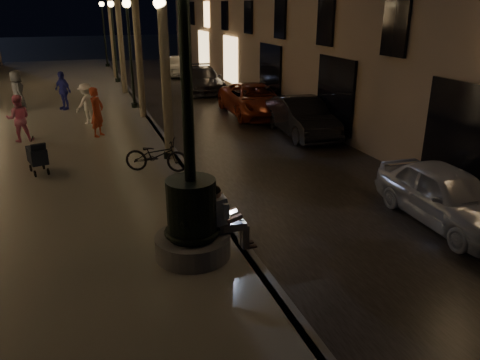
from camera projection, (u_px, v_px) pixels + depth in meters
name	position (u px, v px, depth m)	size (l,w,h in m)	color
ground	(145.00, 116.00, 20.63)	(120.00, 120.00, 0.00)	black
cobble_lane	(210.00, 111.00, 21.55)	(6.00, 45.00, 0.02)	black
promenade	(48.00, 120.00, 19.37)	(8.00, 45.00, 0.20)	slate
curb_strip	(145.00, 114.00, 20.60)	(0.25, 45.00, 0.20)	#59595B
fountain_lamppost	(191.00, 205.00, 8.41)	(1.40, 1.40, 5.21)	#59595B
seated_man_laptop	(224.00, 216.00, 8.70)	(0.96, 0.33, 1.33)	tan
lamp_curb_a	(163.00, 56.00, 13.21)	(0.36, 0.36, 4.81)	black
lamp_curb_b	(129.00, 38.00, 20.29)	(0.36, 0.36, 4.81)	black
lamp_curb_c	(113.00, 30.00, 27.36)	(0.36, 0.36, 4.81)	black
lamp_curb_d	(104.00, 24.00, 34.44)	(0.36, 0.36, 4.81)	black
stroller	(37.00, 155.00, 12.82)	(0.60, 1.03, 1.03)	black
car_front	(447.00, 196.00, 10.30)	(1.52, 3.78, 1.29)	#A9ABB1
car_second	(302.00, 117.00, 17.32)	(1.47, 4.22, 1.39)	black
car_third	(254.00, 100.00, 20.52)	(2.24, 4.86, 1.35)	maroon
car_rear	(203.00, 80.00, 26.10)	(1.91, 4.69, 1.36)	#323137
car_fifth	(178.00, 66.00, 31.98)	(1.38, 3.95, 1.30)	gray
pedestrian_red	(97.00, 112.00, 16.39)	(0.63, 0.41, 1.73)	#BD4125
pedestrian_pink	(19.00, 118.00, 15.79)	(0.77, 0.60, 1.59)	pink
pedestrian_white	(87.00, 104.00, 18.21)	(1.02, 0.58, 1.57)	white
pedestrian_blue	(63.00, 90.00, 20.68)	(0.98, 0.41, 1.67)	navy
pedestrian_dark	(17.00, 91.00, 20.36)	(0.86, 0.56, 1.75)	#383A3E
bicycle	(157.00, 155.00, 13.01)	(0.62, 1.78, 0.93)	black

